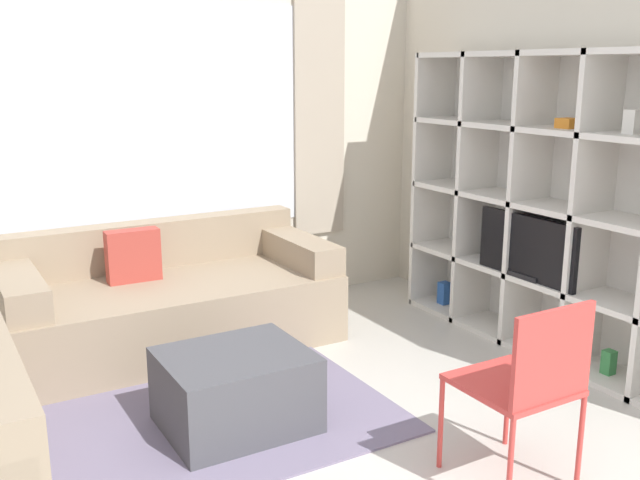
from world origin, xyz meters
The scene contains 7 objects.
wall_back centered at (0.00, 3.34, 1.36)m, with size 5.64×0.11×2.70m.
wall_right centered at (2.26, 1.66, 1.35)m, with size 0.07×4.51×2.70m, color beige.
area_rug centered at (-0.65, 1.80, 0.01)m, with size 2.75×1.67×0.01m, color slate.
shelving_unit centered at (2.06, 1.44, 0.95)m, with size 0.38×2.51×1.91m.
couch_main centered at (-0.04, 2.80, 0.29)m, with size 2.10×1.00×0.79m.
ottoman centered at (-0.13, 1.53, 0.20)m, with size 0.72×0.61×0.40m.
folding_chair centered at (0.74, 0.40, 0.52)m, with size 0.44×0.46×0.86m.
Camera 1 is at (-1.44, -1.58, 1.80)m, focal length 40.00 mm.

